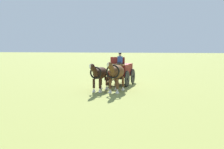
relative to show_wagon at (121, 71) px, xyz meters
name	(u,v)px	position (x,y,z in m)	size (l,w,h in m)	color
ground_plane	(121,85)	(-0.14, 0.02, -1.23)	(220.00, 220.00, 0.00)	olive
show_wagon	(121,71)	(0.00, 0.00, 0.00)	(5.50, 2.15, 2.83)	maroon
draft_horse_near	(116,73)	(3.45, 0.08, 0.20)	(3.06, 1.32, 2.30)	brown
draft_horse_off	(100,74)	(3.26, -1.20, 0.07)	(3.09, 1.22, 2.16)	#331E14
sponsor_banner	(110,72)	(-5.47, -1.95, -0.68)	(3.20, 0.06, 1.10)	silver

